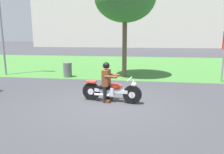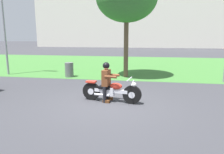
% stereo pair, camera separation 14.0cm
% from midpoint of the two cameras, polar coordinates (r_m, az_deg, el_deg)
% --- Properties ---
extents(ground, '(120.00, 120.00, 0.00)m').
position_cam_midpoint_polar(ground, '(7.36, -0.67, -7.29)').
color(ground, '#38383D').
extents(grass_verge, '(60.00, 12.00, 0.01)m').
position_cam_midpoint_polar(grass_verge, '(16.92, 5.09, 3.31)').
color(grass_verge, '#3D7533').
rests_on(grass_verge, ground).
extents(stadium_facade, '(49.84, 8.00, 15.77)m').
position_cam_midpoint_polar(stadium_facade, '(42.89, 15.82, 18.33)').
color(stadium_facade, silver).
rests_on(stadium_facade, ground).
extents(motorcycle_lead, '(2.14, 0.67, 0.88)m').
position_cam_midpoint_polar(motorcycle_lead, '(7.54, 0.33, -3.72)').
color(motorcycle_lead, black).
rests_on(motorcycle_lead, ground).
extents(rider_lead, '(0.60, 0.52, 1.40)m').
position_cam_midpoint_polar(rider_lead, '(7.49, -0.88, -0.47)').
color(rider_lead, black).
rests_on(rider_lead, ground).
extents(streetlight_pole, '(0.96, 0.20, 5.85)m').
position_cam_midpoint_polar(streetlight_pole, '(13.92, -26.43, 15.53)').
color(streetlight_pole, gray).
rests_on(streetlight_pole, ground).
extents(trash_can, '(0.47, 0.47, 0.80)m').
position_cam_midpoint_polar(trash_can, '(12.16, -10.98, 1.90)').
color(trash_can, '#595E5B').
rests_on(trash_can, ground).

